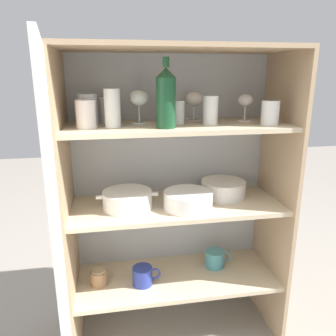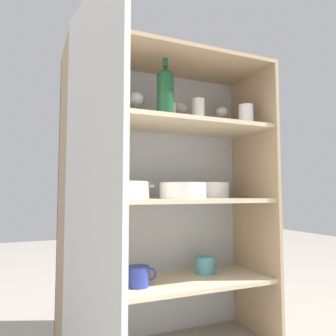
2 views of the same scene
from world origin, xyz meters
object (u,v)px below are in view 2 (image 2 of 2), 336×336
(coffee_mug_primary, at_px, (139,276))
(storage_jar, at_px, (90,281))
(wine_bottle, at_px, (165,91))
(mixing_bowl_large, at_px, (208,190))
(casserole_dish, at_px, (125,190))
(plate_stack_white, at_px, (183,191))

(coffee_mug_primary, xyz_separation_m, storage_jar, (-0.20, 0.04, -0.01))
(wine_bottle, height_order, coffee_mug_primary, wine_bottle)
(mixing_bowl_large, bearing_deg, casserole_dish, -172.57)
(casserole_dish, height_order, coffee_mug_primary, casserole_dish)
(plate_stack_white, bearing_deg, storage_jar, 172.61)
(storage_jar, bearing_deg, casserole_dish, -3.09)
(plate_stack_white, bearing_deg, coffee_mug_primary, 175.63)
(storage_jar, bearing_deg, coffee_mug_primary, -10.40)
(wine_bottle, relative_size, storage_jar, 3.41)
(wine_bottle, relative_size, coffee_mug_primary, 2.04)
(mixing_bowl_large, distance_m, storage_jar, 0.71)
(wine_bottle, relative_size, casserole_dish, 0.99)
(wine_bottle, distance_m, mixing_bowl_large, 0.54)
(coffee_mug_primary, height_order, storage_jar, coffee_mug_primary)
(wine_bottle, relative_size, plate_stack_white, 1.24)
(casserole_dish, bearing_deg, mixing_bowl_large, 7.43)
(wine_bottle, distance_m, coffee_mug_primary, 0.81)
(plate_stack_white, distance_m, casserole_dish, 0.26)
(wine_bottle, bearing_deg, storage_jar, 162.99)
(wine_bottle, bearing_deg, casserole_dish, 151.76)
(casserole_dish, relative_size, coffee_mug_primary, 2.05)
(plate_stack_white, xyz_separation_m, coffee_mug_primary, (-0.20, 0.02, -0.37))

